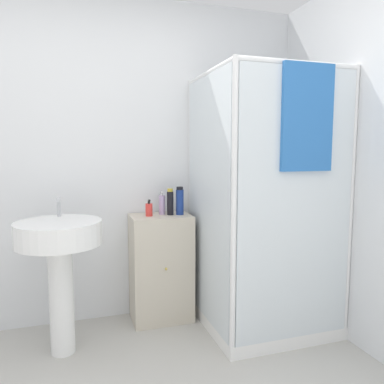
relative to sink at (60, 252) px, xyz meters
name	(u,v)px	position (x,y,z in m)	size (l,w,h in m)	color
wall_back	(92,162)	(0.25, 0.48, 0.57)	(6.40, 0.06, 2.50)	silver
shower_enclosure	(260,261)	(1.41, -0.08, -0.17)	(0.90, 0.93, 1.89)	white
vanity_cabinet	(161,268)	(0.74, 0.29, -0.26)	(0.46, 0.34, 0.84)	beige
sink	(60,252)	(0.00, 0.00, 0.00)	(0.55, 0.55, 1.02)	white
soap_dispenser	(149,210)	(0.64, 0.28, 0.21)	(0.05, 0.05, 0.13)	red
shampoo_bottle_tall_black	(170,202)	(0.81, 0.28, 0.25)	(0.05, 0.05, 0.21)	black
shampoo_bottle_blue	(180,201)	(0.89, 0.27, 0.26)	(0.06, 0.06, 0.22)	navy
lotion_bottle_white	(162,205)	(0.76, 0.32, 0.23)	(0.05, 0.05, 0.18)	#B299C6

